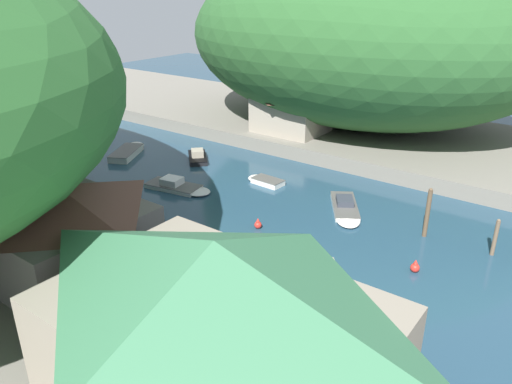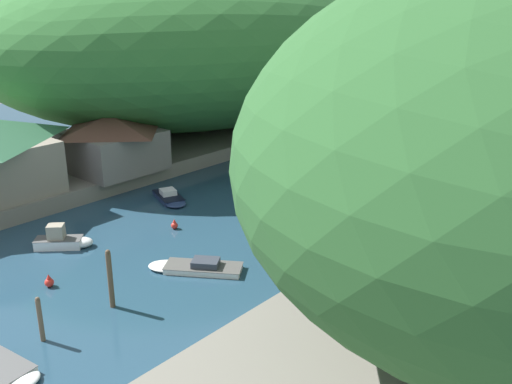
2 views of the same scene
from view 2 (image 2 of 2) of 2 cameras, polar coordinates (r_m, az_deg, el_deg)
water_surface at (r=49.18m, az=-0.46°, el=-1.93°), size 130.00×130.00×0.00m
left_bank at (r=65.93m, az=-15.84°, el=3.56°), size 22.00×120.00×1.46m
hillside_left at (r=76.32m, az=-5.17°, el=14.70°), size 42.50×59.50×20.59m
boathouse_shed at (r=56.94m, az=-14.21°, el=4.96°), size 8.61×8.60×5.44m
right_bank_cottage at (r=41.53m, az=19.73°, el=-0.82°), size 6.32×7.93×5.56m
boat_red_skiff at (r=44.52m, az=-18.66°, el=-4.62°), size 3.93×3.92×1.80m
boat_far_upstream at (r=52.10m, az=-8.57°, el=-0.58°), size 5.22×3.55×0.91m
boat_open_rowboat at (r=58.25m, az=11.61°, el=1.44°), size 6.40×4.75×0.67m
boat_near_quay at (r=65.23m, az=17.14°, el=2.79°), size 5.62×1.68×0.43m
boat_cabin_cruiser at (r=51.46m, az=1.61°, el=-0.60°), size 3.17×6.42×0.98m
boat_navy_launch at (r=51.07m, az=10.91°, el=-1.06°), size 4.75×4.86×1.15m
boat_small_dinghy at (r=39.18m, az=-6.18°, el=-7.44°), size 6.41×5.08×0.85m
boat_moored_right at (r=66.11m, az=7.73°, el=3.94°), size 4.80×5.79×1.61m
boat_white_cruiser at (r=31.88m, az=-23.70°, el=-16.13°), size 4.39×2.47×0.43m
boat_mid_channel at (r=44.40m, az=3.14°, el=-4.04°), size 1.74×3.61×0.50m
mooring_post_nearest at (r=33.30m, az=-20.77°, el=-11.78°), size 0.27×0.27×2.67m
mooring_post_second at (r=35.09m, az=-14.37°, el=-8.38°), size 0.32×0.32×3.76m
channel_buoy_near at (r=45.93m, az=-8.16°, el=-3.29°), size 0.55×0.55×0.83m
channel_buoy_far at (r=39.21m, az=-19.98°, el=-8.44°), size 0.59×0.59×0.89m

